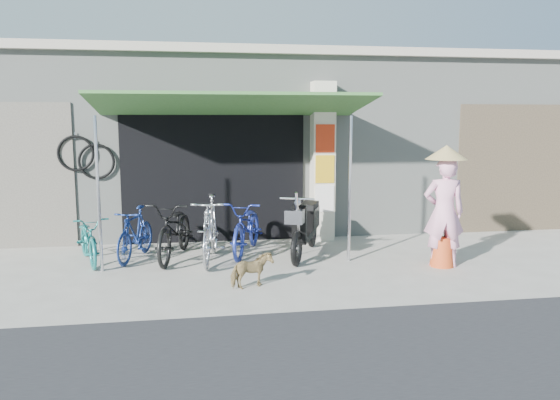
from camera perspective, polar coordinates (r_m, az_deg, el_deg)
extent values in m
plane|color=#AFA99E|center=(8.17, 2.53, -7.95)|extent=(80.00, 80.00, 0.00)
cube|color=#969B94|center=(12.88, -2.05, 5.97)|extent=(12.00, 5.00, 3.50)
cube|color=#BAAF9F|center=(12.93, -2.10, 14.09)|extent=(12.30, 5.30, 0.16)
cube|color=black|center=(10.31, -6.91, 2.51)|extent=(3.40, 0.06, 2.50)
cube|color=black|center=(10.41, -6.85, -1.31)|extent=(3.06, 0.04, 1.10)
torus|color=black|center=(10.38, -18.63, 3.83)|extent=(0.65, 0.05, 0.65)
cylinder|color=silver|center=(10.38, -18.69, 5.60)|extent=(0.02, 0.02, 0.12)
torus|color=black|center=(10.43, -20.57, 4.59)|extent=(0.65, 0.05, 0.65)
cylinder|color=silver|center=(10.43, -20.64, 6.35)|extent=(0.02, 0.02, 0.12)
cube|color=beige|center=(10.44, 4.43, 4.00)|extent=(0.42, 0.42, 3.00)
cube|color=red|center=(10.20, 4.75, 6.43)|extent=(0.36, 0.02, 0.52)
cube|color=gold|center=(10.24, 4.71, 3.24)|extent=(0.36, 0.02, 0.52)
cube|color=white|center=(10.31, 4.67, 0.13)|extent=(0.36, 0.02, 0.50)
cube|color=#33652D|center=(9.35, -4.95, 9.92)|extent=(4.60, 1.88, 0.35)
cylinder|color=silver|center=(8.61, -18.45, 0.51)|extent=(0.05, 0.05, 2.36)
cylinder|color=silver|center=(8.85, 7.31, 1.09)|extent=(0.05, 0.05, 2.36)
cube|color=brown|center=(12.24, 23.52, 3.04)|extent=(2.60, 0.06, 2.60)
imported|color=#19716E|center=(9.33, -19.36, -3.85)|extent=(0.95, 1.59, 0.79)
imported|color=navy|center=(9.31, -14.88, -3.42)|extent=(0.82, 1.51, 0.87)
imported|color=black|center=(9.20, -10.88, -3.04)|extent=(1.07, 1.99, 0.99)
imported|color=silver|center=(8.93, -7.29, -3.02)|extent=(0.76, 1.85, 1.08)
imported|color=navy|center=(9.40, -3.43, -2.80)|extent=(1.17, 1.91, 0.95)
imported|color=#A28B55|center=(7.55, -2.99, -7.38)|extent=(0.63, 0.45, 0.49)
torus|color=black|center=(8.63, 1.74, -5.13)|extent=(0.30, 0.55, 0.56)
torus|color=black|center=(9.94, 3.37, -3.32)|extent=(0.30, 0.55, 0.56)
cube|color=black|center=(9.27, 2.62, -3.68)|extent=(0.60, 1.01, 0.11)
cube|color=black|center=(9.58, 3.05, -1.88)|extent=(0.48, 0.64, 0.36)
cube|color=black|center=(9.54, 3.06, -0.57)|extent=(0.46, 0.63, 0.09)
cube|color=black|center=(8.75, 2.03, -2.43)|extent=(0.25, 0.19, 0.59)
cylinder|color=silver|center=(8.51, 1.81, 0.14)|extent=(0.52, 0.24, 0.03)
cube|color=silver|center=(8.37, 1.53, -1.76)|extent=(0.33, 0.30, 0.21)
imported|color=#EB9EBF|center=(8.89, 16.75, -1.23)|extent=(0.70, 0.54, 1.73)
cone|color=#BF431A|center=(9.01, 16.58, -5.21)|extent=(0.38, 0.38, 0.46)
cone|color=tan|center=(8.79, 17.01, 4.80)|extent=(0.64, 0.64, 0.22)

